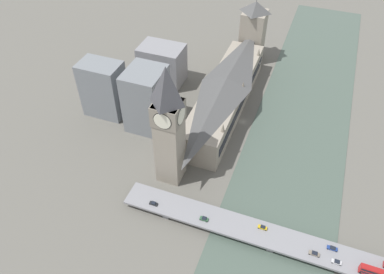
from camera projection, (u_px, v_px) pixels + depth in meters
ground_plane at (243, 122)px, 229.42m from camera, size 600.00×600.00×0.00m
river_water at (298, 135)px, 220.68m from camera, size 55.56×360.00×0.30m
parliament_hall at (226, 94)px, 230.37m from camera, size 22.79×106.31×23.79m
clock_tower at (169, 125)px, 173.66m from camera, size 13.27×13.27×67.38m
victoria_tower at (253, 31)px, 267.94m from camera, size 16.43×16.43×47.80m
road_bridge at (273, 238)px, 166.84m from camera, size 143.12×13.21×4.29m
double_decker_bus_lead at (374, 272)px, 151.50m from camera, size 11.52×2.47×4.62m
car_northbound_lead at (204, 219)px, 172.20m from camera, size 3.90×1.92×1.53m
car_northbound_mid at (263, 227)px, 168.92m from camera, size 4.12×1.76×1.38m
car_northbound_tail at (332, 248)px, 161.35m from camera, size 4.39×1.82×1.32m
car_southbound_lead at (337, 262)px, 156.73m from camera, size 4.17×1.88×1.32m
car_southbound_mid at (314, 253)px, 159.53m from camera, size 4.54×1.91×1.35m
car_southbound_extra at (154, 203)px, 178.57m from camera, size 3.96×1.78×1.39m
city_block_west at (146, 99)px, 215.39m from camera, size 20.87×23.57×37.43m
city_block_center at (103, 89)px, 224.61m from camera, size 24.50×16.40×34.89m
city_block_east at (162, 65)px, 251.70m from camera, size 28.68×20.11×26.69m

